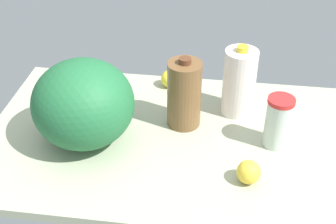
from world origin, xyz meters
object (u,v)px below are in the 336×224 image
(chocolate_milk_jug, at_px, (184,94))
(watermelon, at_px, (83,104))
(milk_jug, at_px, (239,82))
(tumbler_cup, at_px, (278,122))
(lemon_by_jug, at_px, (170,79))
(lemon_far_back, at_px, (249,172))

(chocolate_milk_jug, bearing_deg, watermelon, 23.51)
(milk_jug, height_order, chocolate_milk_jug, milk_jug)
(tumbler_cup, height_order, lemon_by_jug, tumbler_cup)
(milk_jug, height_order, lemon_by_jug, milk_jug)
(tumbler_cup, relative_size, chocolate_milk_jug, 0.70)
(watermelon, height_order, chocolate_milk_jug, watermelon)
(milk_jug, distance_m, chocolate_milk_jug, 0.20)
(lemon_far_back, relative_size, lemon_by_jug, 1.07)
(lemon_by_jug, bearing_deg, tumbler_cup, 141.95)
(milk_jug, distance_m, lemon_by_jug, 0.30)
(tumbler_cup, height_order, chocolate_milk_jug, chocolate_milk_jug)
(lemon_far_back, bearing_deg, chocolate_milk_jug, -50.06)
(tumbler_cup, distance_m, lemon_by_jug, 0.49)
(milk_jug, relative_size, chocolate_milk_jug, 1.02)
(tumbler_cup, bearing_deg, chocolate_milk_jug, -13.48)
(watermelon, xyz_separation_m, milk_jug, (-0.48, -0.22, -0.02))
(lemon_by_jug, bearing_deg, milk_jug, 152.58)
(watermelon, distance_m, lemon_by_jug, 0.43)
(watermelon, relative_size, lemon_by_jug, 4.83)
(chocolate_milk_jug, xyz_separation_m, lemon_far_back, (-0.22, 0.26, -0.08))
(watermelon, height_order, milk_jug, watermelon)
(lemon_far_back, bearing_deg, milk_jug, -83.61)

